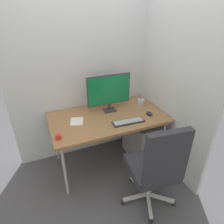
{
  "coord_description": "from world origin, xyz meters",
  "views": [
    {
      "loc": [
        -0.8,
        -2.05,
        2.0
      ],
      "look_at": [
        0.02,
        -0.08,
        0.86
      ],
      "focal_mm": 31.23,
      "sensor_mm": 36.0,
      "label": 1
    }
  ],
  "objects_px": {
    "monitor": "(109,91)",
    "desk_clamp_accessory": "(58,137)",
    "office_chair": "(156,166)",
    "filing_cabinet": "(142,138)",
    "mouse": "(149,113)",
    "notebook": "(77,122)",
    "pen_holder": "(141,102)",
    "keyboard": "(128,122)"
  },
  "relations": [
    {
      "from": "filing_cabinet",
      "to": "desk_clamp_accessory",
      "type": "height_order",
      "value": "desk_clamp_accessory"
    },
    {
      "from": "office_chair",
      "to": "desk_clamp_accessory",
      "type": "bearing_deg",
      "value": 143.86
    },
    {
      "from": "monitor",
      "to": "notebook",
      "type": "relative_size",
      "value": 3.11
    },
    {
      "from": "monitor",
      "to": "desk_clamp_accessory",
      "type": "bearing_deg",
      "value": -152.12
    },
    {
      "from": "desk_clamp_accessory",
      "to": "office_chair",
      "type": "bearing_deg",
      "value": -36.14
    },
    {
      "from": "filing_cabinet",
      "to": "mouse",
      "type": "distance_m",
      "value": 0.5
    },
    {
      "from": "keyboard",
      "to": "pen_holder",
      "type": "bearing_deg",
      "value": 43.68
    },
    {
      "from": "pen_holder",
      "to": "monitor",
      "type": "bearing_deg",
      "value": 178.03
    },
    {
      "from": "monitor",
      "to": "filing_cabinet",
      "type": "bearing_deg",
      "value": -24.57
    },
    {
      "from": "filing_cabinet",
      "to": "keyboard",
      "type": "distance_m",
      "value": 0.61
    },
    {
      "from": "pen_holder",
      "to": "desk_clamp_accessory",
      "type": "bearing_deg",
      "value": -162.92
    },
    {
      "from": "notebook",
      "to": "pen_holder",
      "type": "bearing_deg",
      "value": 24.23
    },
    {
      "from": "filing_cabinet",
      "to": "keyboard",
      "type": "height_order",
      "value": "keyboard"
    },
    {
      "from": "monitor",
      "to": "notebook",
      "type": "distance_m",
      "value": 0.58
    },
    {
      "from": "office_chair",
      "to": "desk_clamp_accessory",
      "type": "distance_m",
      "value": 1.07
    },
    {
      "from": "filing_cabinet",
      "to": "monitor",
      "type": "xyz_separation_m",
      "value": [
        -0.44,
        0.2,
        0.75
      ]
    },
    {
      "from": "office_chair",
      "to": "filing_cabinet",
      "type": "bearing_deg",
      "value": 67.51
    },
    {
      "from": "office_chair",
      "to": "monitor",
      "type": "height_order",
      "value": "monitor"
    },
    {
      "from": "mouse",
      "to": "desk_clamp_accessory",
      "type": "relative_size",
      "value": 1.85
    },
    {
      "from": "filing_cabinet",
      "to": "monitor",
      "type": "relative_size",
      "value": 0.99
    },
    {
      "from": "desk_clamp_accessory",
      "to": "filing_cabinet",
      "type": "bearing_deg",
      "value": 9.46
    },
    {
      "from": "office_chair",
      "to": "mouse",
      "type": "bearing_deg",
      "value": 63.77
    },
    {
      "from": "office_chair",
      "to": "pen_holder",
      "type": "bearing_deg",
      "value": 68.74
    },
    {
      "from": "mouse",
      "to": "pen_holder",
      "type": "distance_m",
      "value": 0.31
    },
    {
      "from": "filing_cabinet",
      "to": "mouse",
      "type": "relative_size",
      "value": 5.61
    },
    {
      "from": "office_chair",
      "to": "filing_cabinet",
      "type": "distance_m",
      "value": 0.93
    },
    {
      "from": "filing_cabinet",
      "to": "mouse",
      "type": "height_order",
      "value": "mouse"
    },
    {
      "from": "keyboard",
      "to": "desk_clamp_accessory",
      "type": "distance_m",
      "value": 0.85
    },
    {
      "from": "mouse",
      "to": "notebook",
      "type": "distance_m",
      "value": 0.94
    },
    {
      "from": "office_chair",
      "to": "pen_holder",
      "type": "distance_m",
      "value": 1.09
    },
    {
      "from": "filing_cabinet",
      "to": "monitor",
      "type": "height_order",
      "value": "monitor"
    },
    {
      "from": "notebook",
      "to": "desk_clamp_accessory",
      "type": "relative_size",
      "value": 3.36
    },
    {
      "from": "monitor",
      "to": "desk_clamp_accessory",
      "type": "relative_size",
      "value": 10.46
    },
    {
      "from": "keyboard",
      "to": "desk_clamp_accessory",
      "type": "height_order",
      "value": "desk_clamp_accessory"
    },
    {
      "from": "desk_clamp_accessory",
      "to": "monitor",
      "type": "bearing_deg",
      "value": 27.88
    },
    {
      "from": "mouse",
      "to": "notebook",
      "type": "xyz_separation_m",
      "value": [
        -0.92,
        0.19,
        -0.01
      ]
    },
    {
      "from": "filing_cabinet",
      "to": "mouse",
      "type": "xyz_separation_m",
      "value": [
        0.0,
        -0.13,
        0.48
      ]
    },
    {
      "from": "keyboard",
      "to": "monitor",
      "type": "bearing_deg",
      "value": 103.64
    },
    {
      "from": "monitor",
      "to": "pen_holder",
      "type": "height_order",
      "value": "monitor"
    },
    {
      "from": "office_chair",
      "to": "monitor",
      "type": "bearing_deg",
      "value": 95.49
    },
    {
      "from": "filing_cabinet",
      "to": "keyboard",
      "type": "relative_size",
      "value": 1.45
    },
    {
      "from": "pen_holder",
      "to": "desk_clamp_accessory",
      "type": "distance_m",
      "value": 1.3
    }
  ]
}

